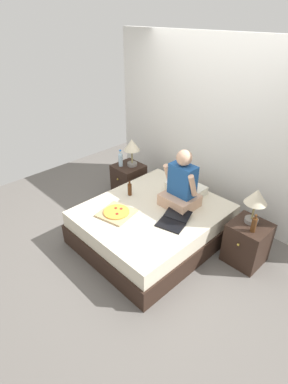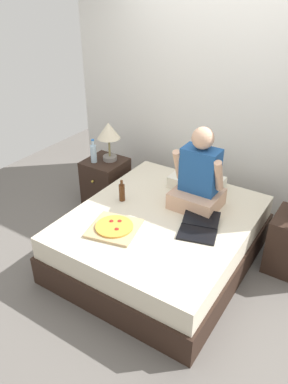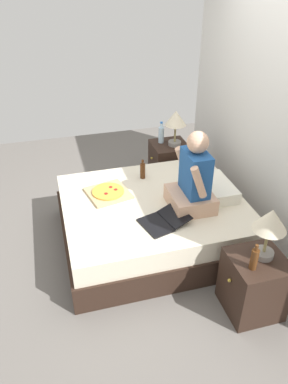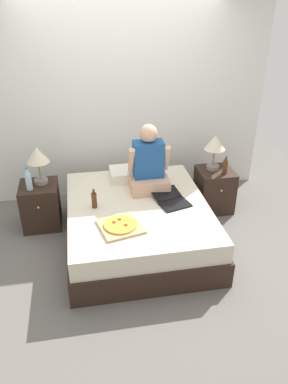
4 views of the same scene
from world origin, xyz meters
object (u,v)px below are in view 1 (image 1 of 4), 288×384
(nightstand_left, at_px, (129,180))
(pizza_box, at_px, (116,213))
(water_bottle, at_px, (121,159))
(lamp_on_right_nightstand, at_px, (256,199))
(nightstand_right, at_px, (247,243))
(lamp_on_left_nightstand, at_px, (132,147))
(beer_bottle, at_px, (254,225))
(beer_bottle_on_bed, at_px, (130,189))
(laptop, at_px, (173,221))
(bed, at_px, (152,224))
(person_seated, at_px, (181,186))

(nightstand_left, relative_size, pizza_box, 1.15)
(water_bottle, xyz_separation_m, lamp_on_right_nightstand, (2.24, 0.14, 0.22))
(nightstand_left, relative_size, nightstand_right, 1.00)
(water_bottle, bearing_deg, nightstand_right, 2.27)
(pizza_box, bearing_deg, lamp_on_left_nightstand, 128.98)
(water_bottle, height_order, nightstand_right, water_bottle)
(lamp_on_right_nightstand, bearing_deg, beer_bottle, -56.31)
(water_bottle, relative_size, beer_bottle, 1.20)
(nightstand_right, bearing_deg, water_bottle, -177.73)
(water_bottle, relative_size, beer_bottle_on_bed, 1.25)
(lamp_on_left_nightstand, bearing_deg, laptop, -23.54)
(bed, xyz_separation_m, beer_bottle, (1.16, 0.44, 0.40))
(beer_bottle_on_bed, bearing_deg, laptop, -3.30)
(person_seated, bearing_deg, lamp_on_right_nightstand, 16.46)
(lamp_on_left_nightstand, xyz_separation_m, person_seated, (1.24, -0.26, -0.09))
(bed, relative_size, lamp_on_left_nightstand, 4.09)
(lamp_on_left_nightstand, bearing_deg, nightstand_left, -128.63)
(water_bottle, height_order, beer_bottle_on_bed, water_bottle)
(nightstand_left, distance_m, laptop, 1.60)
(water_bottle, bearing_deg, lamp_on_right_nightstand, 3.58)
(lamp_on_right_nightstand, distance_m, laptop, 0.99)
(lamp_on_left_nightstand, bearing_deg, beer_bottle_on_bed, -44.43)
(pizza_box, bearing_deg, person_seated, 60.32)
(person_seated, bearing_deg, laptop, -61.87)
(bed, height_order, nightstand_left, nightstand_left)
(nightstand_right, bearing_deg, person_seated, -167.00)
(lamp_on_left_nightstand, distance_m, beer_bottle_on_bed, 0.87)
(laptop, distance_m, pizza_box, 0.73)
(water_bottle, xyz_separation_m, person_seated, (1.36, -0.12, 0.12))
(bed, height_order, pizza_box, pizza_box)
(person_seated, height_order, beer_bottle_on_bed, person_seated)
(laptop, bearing_deg, beer_bottle, 31.06)
(nightstand_left, height_order, nightstand_right, same)
(nightstand_left, distance_m, water_bottle, 0.40)
(lamp_on_right_nightstand, relative_size, pizza_box, 0.94)
(lamp_on_left_nightstand, relative_size, beer_bottle, 1.96)
(water_bottle, height_order, beer_bottle, water_bottle)
(lamp_on_left_nightstand, xyz_separation_m, beer_bottle, (2.22, -0.15, -0.23))
(water_bottle, bearing_deg, laptop, -17.31)
(water_bottle, distance_m, laptop, 1.63)
(beer_bottle, bearing_deg, lamp_on_left_nightstand, 176.13)
(nightstand_right, height_order, lamp_on_right_nightstand, lamp_on_right_nightstand)
(beer_bottle, distance_m, laptop, 0.93)
(nightstand_right, relative_size, pizza_box, 1.15)
(nightstand_right, distance_m, lamp_on_right_nightstand, 0.60)
(bed, height_order, lamp_on_left_nightstand, lamp_on_left_nightstand)
(lamp_on_right_nightstand, bearing_deg, nightstand_left, -178.67)
(beer_bottle_on_bed, bearing_deg, person_seated, 25.81)
(nightstand_left, xyz_separation_m, person_seated, (1.28, -0.21, 0.51))
(beer_bottle, xyz_separation_m, person_seated, (-0.98, -0.11, 0.14))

